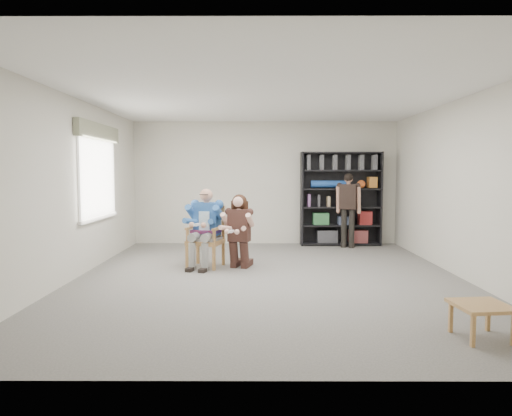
# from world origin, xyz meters

# --- Properties ---
(room_shell) EXTENTS (6.00, 7.00, 2.80)m
(room_shell) POSITION_xyz_m (0.00, 0.00, 1.40)
(room_shell) COLOR silver
(room_shell) RESTS_ON ground
(floor) EXTENTS (6.00, 7.00, 0.01)m
(floor) POSITION_xyz_m (0.00, 0.00, 0.00)
(floor) COLOR #5E5C58
(floor) RESTS_ON ground
(window_left) EXTENTS (0.16, 2.00, 1.75)m
(window_left) POSITION_xyz_m (-2.95, 1.00, 1.63)
(window_left) COLOR white
(window_left) RESTS_ON room_shell
(armchair) EXTENTS (0.75, 0.74, 1.06)m
(armchair) POSITION_xyz_m (-1.08, 0.85, 0.53)
(armchair) COLOR #AC723A
(armchair) RESTS_ON floor
(seated_man) EXTENTS (0.79, 0.95, 1.38)m
(seated_man) POSITION_xyz_m (-1.08, 0.85, 0.69)
(seated_man) COLOR #29528D
(seated_man) RESTS_ON floor
(kneeling_woman) EXTENTS (0.74, 0.96, 1.26)m
(kneeling_woman) POSITION_xyz_m (-0.50, 0.73, 0.63)
(kneeling_woman) COLOR #33221A
(kneeling_woman) RESTS_ON floor
(bookshelf) EXTENTS (1.80, 0.38, 2.10)m
(bookshelf) POSITION_xyz_m (1.70, 3.28, 1.05)
(bookshelf) COLOR black
(bookshelf) RESTS_ON floor
(standing_man) EXTENTS (0.57, 0.44, 1.63)m
(standing_man) POSITION_xyz_m (1.80, 2.90, 0.81)
(standing_man) COLOR black
(standing_man) RESTS_ON floor
(side_table) EXTENTS (0.55, 0.55, 0.35)m
(side_table) POSITION_xyz_m (2.04, -2.57, 0.18)
(side_table) COLOR #AC723A
(side_table) RESTS_ON floor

